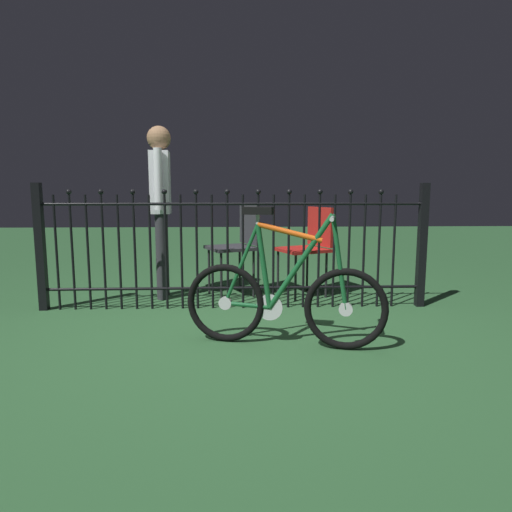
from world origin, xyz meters
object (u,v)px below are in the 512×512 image
(person_visitor, at_px, (161,197))
(chair_charcoal, at_px, (239,240))
(bicycle, at_px, (284,298))
(chair_red, at_px, (310,242))

(person_visitor, bearing_deg, chair_charcoal, 6.01)
(bicycle, relative_size, chair_charcoal, 1.47)
(bicycle, distance_m, chair_red, 1.57)
(chair_charcoal, bearing_deg, bicycle, -78.92)
(chair_charcoal, bearing_deg, chair_red, -2.55)
(bicycle, distance_m, person_visitor, 1.91)
(chair_charcoal, relative_size, person_visitor, 0.55)
(bicycle, xyz_separation_m, chair_red, (0.41, 1.50, 0.21))
(chair_red, distance_m, person_visitor, 1.53)
(bicycle, bearing_deg, chair_red, 74.73)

